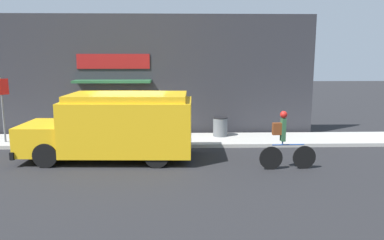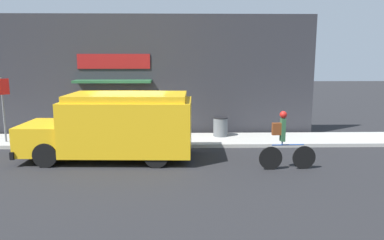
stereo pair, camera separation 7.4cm
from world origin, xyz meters
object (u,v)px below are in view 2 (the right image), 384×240
(school_bus, at_px, (117,126))
(trash_bin, at_px, (220,127))
(cyclist, at_px, (284,142))
(stop_sign_post, at_px, (2,99))

(school_bus, distance_m, trash_bin, 4.72)
(cyclist, relative_size, trash_bin, 2.29)
(school_bus, xyz_separation_m, cyclist, (5.22, -1.29, -0.27))
(cyclist, bearing_deg, school_bus, 163.10)
(cyclist, distance_m, stop_sign_post, 10.44)
(trash_bin, bearing_deg, cyclist, -70.02)
(cyclist, height_order, trash_bin, cyclist)
(cyclist, bearing_deg, stop_sign_post, 158.33)
(cyclist, bearing_deg, trash_bin, 106.95)
(stop_sign_post, bearing_deg, cyclist, -18.65)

